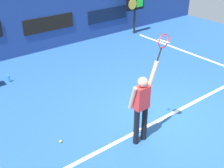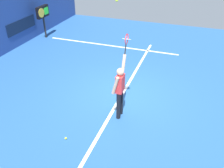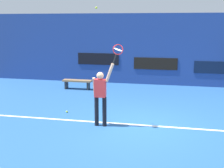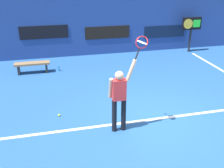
{
  "view_description": "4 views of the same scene",
  "coord_description": "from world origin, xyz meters",
  "px_view_note": "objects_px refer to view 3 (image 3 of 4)",
  "views": [
    {
      "loc": [
        -5.01,
        -4.07,
        4.41
      ],
      "look_at": [
        -1.4,
        0.54,
        1.27
      ],
      "focal_mm": 45.89,
      "sensor_mm": 36.0,
      "label": 1
    },
    {
      "loc": [
        -7.02,
        -2.07,
        4.87
      ],
      "look_at": [
        -0.92,
        0.1,
        0.96
      ],
      "focal_mm": 38.94,
      "sensor_mm": 36.0,
      "label": 2
    },
    {
      "loc": [
        1.07,
        -9.04,
        3.18
      ],
      "look_at": [
        -0.95,
        0.36,
        1.21
      ],
      "focal_mm": 49.06,
      "sensor_mm": 36.0,
      "label": 3
    },
    {
      "loc": [
        -2.74,
        -6.03,
        4.01
      ],
      "look_at": [
        -1.31,
        0.0,
        1.26
      ],
      "focal_mm": 42.41,
      "sensor_mm": 36.0,
      "label": 4
    }
  ],
  "objects_px": {
    "tennis_ball": "(96,8)",
    "court_bench": "(77,82)",
    "water_bottle": "(98,88)",
    "spare_ball": "(67,112)",
    "tennis_racket": "(118,51)",
    "tennis_player": "(100,94)"
  },
  "relations": [
    {
      "from": "tennis_racket",
      "to": "water_bottle",
      "type": "relative_size",
      "value": 2.61
    },
    {
      "from": "tennis_player",
      "to": "water_bottle",
      "type": "distance_m",
      "value": 5.12
    },
    {
      "from": "tennis_ball",
      "to": "tennis_racket",
      "type": "bearing_deg",
      "value": -7.82
    },
    {
      "from": "tennis_player",
      "to": "tennis_racket",
      "type": "height_order",
      "value": "tennis_racket"
    },
    {
      "from": "tennis_ball",
      "to": "water_bottle",
      "type": "xyz_separation_m",
      "value": [
        -1.21,
        4.78,
        -3.46
      ]
    },
    {
      "from": "court_bench",
      "to": "water_bottle",
      "type": "relative_size",
      "value": 5.83
    },
    {
      "from": "tennis_racket",
      "to": "tennis_player",
      "type": "bearing_deg",
      "value": 179.54
    },
    {
      "from": "tennis_player",
      "to": "spare_ball",
      "type": "xyz_separation_m",
      "value": [
        -1.52,
        1.09,
        -0.98
      ]
    },
    {
      "from": "court_bench",
      "to": "tennis_racket",
      "type": "bearing_deg",
      "value": -59.12
    },
    {
      "from": "tennis_racket",
      "to": "water_bottle",
      "type": "xyz_separation_m",
      "value": [
        -1.87,
        4.87,
        -2.22
      ]
    },
    {
      "from": "spare_ball",
      "to": "tennis_racket",
      "type": "bearing_deg",
      "value": -28.12
    },
    {
      "from": "tennis_racket",
      "to": "tennis_ball",
      "type": "relative_size",
      "value": 9.2
    },
    {
      "from": "tennis_player",
      "to": "spare_ball",
      "type": "height_order",
      "value": "tennis_player"
    },
    {
      "from": "court_bench",
      "to": "water_bottle",
      "type": "bearing_deg",
      "value": 0.0
    },
    {
      "from": "water_bottle",
      "to": "spare_ball",
      "type": "height_order",
      "value": "water_bottle"
    },
    {
      "from": "court_bench",
      "to": "spare_ball",
      "type": "relative_size",
      "value": 20.59
    },
    {
      "from": "tennis_ball",
      "to": "court_bench",
      "type": "bearing_deg",
      "value": 115.29
    },
    {
      "from": "tennis_ball",
      "to": "court_bench",
      "type": "relative_size",
      "value": 0.05
    },
    {
      "from": "tennis_ball",
      "to": "court_bench",
      "type": "height_order",
      "value": "tennis_ball"
    },
    {
      "from": "tennis_racket",
      "to": "tennis_ball",
      "type": "xyz_separation_m",
      "value": [
        -0.65,
        0.09,
        1.23
      ]
    },
    {
      "from": "tennis_player",
      "to": "court_bench",
      "type": "bearing_deg",
      "value": 116.1
    },
    {
      "from": "court_bench",
      "to": "water_bottle",
      "type": "xyz_separation_m",
      "value": [
        1.04,
        0.0,
        -0.22
      ]
    }
  ]
}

